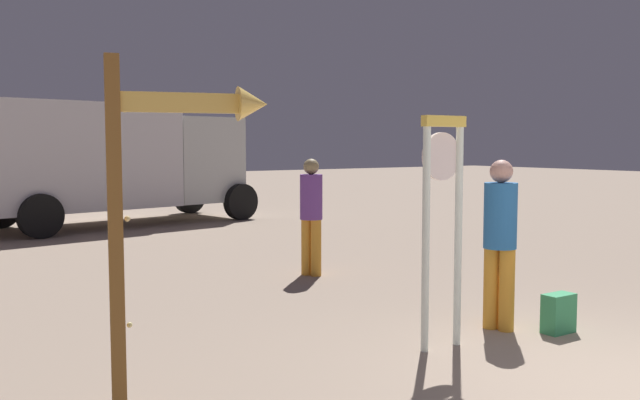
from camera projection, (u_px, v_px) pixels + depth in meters
name	position (u px, v px, depth m)	size (l,w,h in m)	color
standing_clock	(442.00, 204.00, 6.34)	(0.48, 0.11, 2.15)	white
arrow_sign	(168.00, 175.00, 4.87)	(1.15, 0.47, 2.51)	olive
person_near_clock	(500.00, 235.00, 7.01)	(0.33, 0.33, 1.74)	orange
backpack	(558.00, 314.00, 6.95)	(0.34, 0.23, 0.40)	#3B9961
person_distant	(311.00, 211.00, 9.93)	(0.32, 0.32, 1.68)	orange
box_truck_near	(96.00, 158.00, 15.84)	(7.27, 3.56, 2.79)	silver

